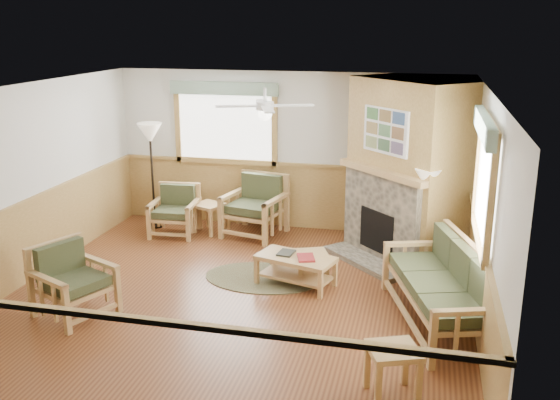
% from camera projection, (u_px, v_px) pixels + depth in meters
% --- Properties ---
extents(floor, '(6.00, 6.00, 0.01)m').
position_uv_depth(floor, '(239.00, 296.00, 8.24)').
color(floor, brown).
rests_on(floor, ground).
extents(ceiling, '(6.00, 6.00, 0.01)m').
position_uv_depth(ceiling, '(234.00, 90.00, 7.49)').
color(ceiling, white).
rests_on(ceiling, floor).
extents(wall_back, '(6.00, 0.02, 2.70)m').
position_uv_depth(wall_back, '(288.00, 151.00, 10.67)').
color(wall_back, silver).
rests_on(wall_back, floor).
extents(wall_front, '(6.00, 0.02, 2.70)m').
position_uv_depth(wall_front, '(128.00, 296.00, 5.06)').
color(wall_front, silver).
rests_on(wall_front, floor).
extents(wall_left, '(0.02, 6.00, 2.70)m').
position_uv_depth(wall_left, '(27.00, 184.00, 8.53)').
color(wall_left, silver).
rests_on(wall_left, floor).
extents(wall_right, '(0.02, 6.00, 2.70)m').
position_uv_depth(wall_right, '(485.00, 214.00, 7.21)').
color(wall_right, silver).
rests_on(wall_right, floor).
extents(wainscot, '(6.00, 6.00, 1.10)m').
position_uv_depth(wainscot, '(238.00, 257.00, 8.09)').
color(wainscot, '#A98345').
rests_on(wainscot, floor).
extents(fireplace, '(3.11, 3.11, 2.70)m').
position_uv_depth(fireplace, '(408.00, 170.00, 9.33)').
color(fireplace, '#A98345').
rests_on(fireplace, floor).
extents(window_back, '(1.90, 0.16, 1.50)m').
position_uv_depth(window_back, '(224.00, 80.00, 10.55)').
color(window_back, white).
rests_on(window_back, wall_back).
extents(window_right, '(0.16, 1.90, 1.50)m').
position_uv_depth(window_right, '(492.00, 114.00, 6.70)').
color(window_right, white).
rests_on(window_right, wall_right).
extents(ceiling_fan, '(1.59, 1.59, 0.36)m').
position_uv_depth(ceiling_fan, '(265.00, 91.00, 7.72)').
color(ceiling_fan, white).
rests_on(ceiling_fan, ceiling).
extents(sofa, '(2.26, 1.45, 0.97)m').
position_uv_depth(sofa, '(440.00, 286.00, 7.37)').
color(sofa, tan).
rests_on(sofa, floor).
extents(armchair_back_left, '(0.79, 0.79, 0.83)m').
position_uv_depth(armchair_back_left, '(174.00, 211.00, 10.51)').
color(armchair_back_left, tan).
rests_on(armchair_back_left, floor).
extents(armchair_back_right, '(1.07, 1.07, 1.01)m').
position_uv_depth(armchair_back_right, '(254.00, 206.00, 10.45)').
color(armchair_back_right, tan).
rests_on(armchair_back_right, floor).
extents(armchair_left, '(1.05, 1.05, 0.89)m').
position_uv_depth(armchair_left, '(74.00, 281.00, 7.60)').
color(armchair_left, tan).
rests_on(armchair_left, floor).
extents(coffee_table, '(1.16, 0.80, 0.42)m').
position_uv_depth(coffee_table, '(296.00, 271.00, 8.52)').
color(coffee_table, tan).
rests_on(coffee_table, floor).
extents(end_table_chairs, '(0.58, 0.57, 0.51)m').
position_uv_depth(end_table_chairs, '(209.00, 218.00, 10.67)').
color(end_table_chairs, tan).
rests_on(end_table_chairs, floor).
extents(end_table_sofa, '(0.60, 0.59, 0.52)m').
position_uv_depth(end_table_sofa, '(392.00, 372.00, 5.97)').
color(end_table_sofa, tan).
rests_on(end_table_sofa, floor).
extents(footstool, '(0.58, 0.58, 0.39)m').
position_uv_depth(footstool, '(311.00, 266.00, 8.73)').
color(footstool, tan).
rests_on(footstool, floor).
extents(braided_rug, '(1.91, 1.91, 0.01)m').
position_uv_depth(braided_rug, '(262.00, 278.00, 8.81)').
color(braided_rug, brown).
rests_on(braided_rug, floor).
extents(floor_lamp_left, '(0.54, 0.54, 1.85)m').
position_uv_depth(floor_lamp_left, '(152.00, 176.00, 10.77)').
color(floor_lamp_left, black).
rests_on(floor_lamp_left, floor).
extents(floor_lamp_right, '(0.39, 0.39, 1.56)m').
position_uv_depth(floor_lamp_right, '(425.00, 223.00, 8.68)').
color(floor_lamp_right, black).
rests_on(floor_lamp_right, floor).
extents(book_red, '(0.30, 0.35, 0.03)m').
position_uv_depth(book_red, '(306.00, 257.00, 8.37)').
color(book_red, maroon).
rests_on(book_red, coffee_table).
extents(book_dark, '(0.23, 0.29, 0.03)m').
position_uv_depth(book_dark, '(286.00, 252.00, 8.55)').
color(book_dark, '#262720').
rests_on(book_dark, coffee_table).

